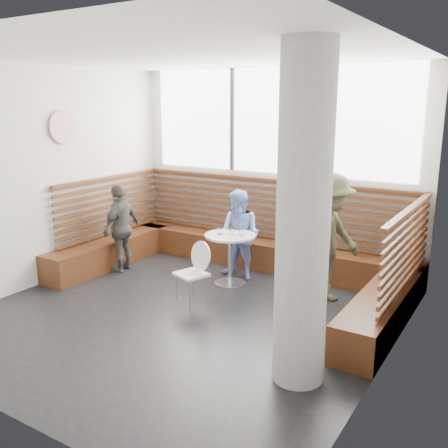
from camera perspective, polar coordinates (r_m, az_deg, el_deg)
The scene contains 15 objects.
room at distance 6.05m, azimuth -5.00°, elevation 3.64°, with size 5.00×5.00×3.20m.
booth at distance 7.78m, azimuth 3.01°, elevation -3.10°, with size 5.00×2.50×1.44m.
concrete_column at distance 4.62m, azimuth 9.03°, elevation 0.37°, with size 0.50×0.50×3.20m, color gray.
wall_art at distance 7.95m, azimuth -17.93°, elevation 10.51°, with size 0.50×0.50×0.03m, color white.
cafe_table at distance 7.38m, azimuth 0.70°, elevation -2.84°, with size 0.75×0.75×0.77m.
cafe_chair at distance 6.77m, azimuth -3.47°, elevation -4.97°, with size 0.40×0.39×0.84m.
adult_man at distance 6.79m, azimuth 11.82°, elevation -1.72°, with size 1.14×0.65×1.76m, color #3E3F2A.
child_back at distance 7.62m, azimuth 1.84°, elevation -1.24°, with size 0.67×0.52×1.37m, color #849BE5.
child_left at distance 8.14m, azimuth -11.66°, elevation -0.41°, with size 0.83×0.35×1.41m, color #4D4946.
plate_near at distance 7.43m, azimuth 0.17°, elevation -0.91°, with size 0.22×0.22×0.02m, color white.
plate_far at distance 7.41m, azimuth 1.77°, elevation -0.96°, with size 0.20×0.20×0.01m, color white.
glass_left at distance 7.31m, azimuth -0.54°, elevation -0.78°, with size 0.07×0.07×0.11m, color white.
glass_mid at distance 7.22m, azimuth 0.83°, elevation -0.97°, with size 0.07×0.07×0.11m, color white.
glass_right at distance 7.23m, azimuth 2.00°, elevation -0.94°, with size 0.07×0.07×0.11m, color white.
menu_card at distance 7.17m, azimuth 0.04°, elevation -1.50°, with size 0.21×0.15×0.00m, color #A5C64C.
Camera 1 is at (3.58, -4.76, 2.65)m, focal length 40.00 mm.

